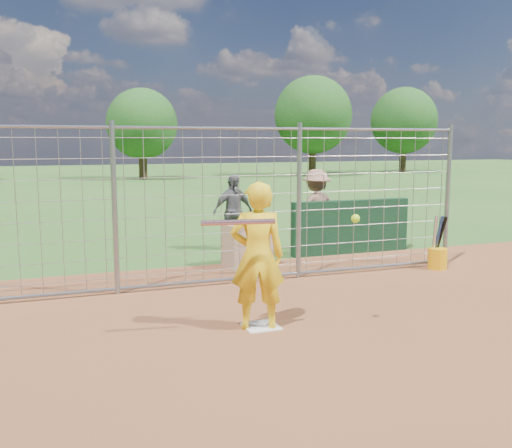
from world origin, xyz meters
name	(u,v)px	position (x,y,z in m)	size (l,w,h in m)	color
ground	(255,322)	(0.00, 0.00, 0.00)	(100.00, 100.00, 0.00)	#2D591E
infield_dirt	(385,434)	(0.00, -3.00, 0.01)	(18.00, 18.00, 0.00)	brown
home_plate	(261,326)	(0.00, -0.20, 0.01)	(0.43, 0.43, 0.02)	silver
dugout_wall	(351,227)	(3.40, 3.60, 0.55)	(2.60, 0.20, 1.10)	#11381E
batter	(257,256)	(-0.05, -0.22, 0.91)	(0.67, 0.44, 1.82)	yellow
bystander_b	(233,212)	(1.24, 4.78, 0.81)	(0.95, 0.39, 1.62)	#5B5B60
bystander_c	(316,209)	(2.93, 4.26, 0.85)	(1.10, 0.63, 1.71)	#976752
equipment_bin	(247,245)	(0.97, 3.13, 0.40)	(0.80, 0.55, 0.80)	tan
equipment_in_play	(267,221)	(-0.05, -0.54, 1.38)	(1.86, 0.41, 0.10)	silver
bucket_with_bats	(437,256)	(4.15, 1.76, 0.25)	(0.34, 0.38, 0.98)	#F1A80C
backstop_fence	(212,208)	(0.00, 2.00, 1.26)	(9.08, 0.08, 2.60)	gray
tree_line	(143,117)	(3.13, 28.13, 3.71)	(44.66, 6.72, 6.48)	#3F2B19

